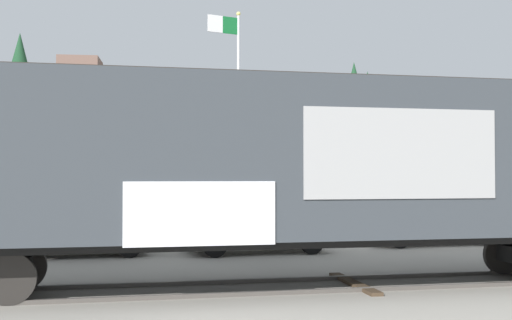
# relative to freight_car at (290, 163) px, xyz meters

# --- Properties ---
(ground_plane) EXTENTS (260.00, 260.00, 0.00)m
(ground_plane) POSITION_rel_freight_car_xyz_m (-0.17, 0.00, -2.49)
(ground_plane) COLOR gray
(track) EXTENTS (59.98, 5.32, 0.08)m
(track) POSITION_rel_freight_car_xyz_m (-1.25, 0.08, -2.45)
(track) COLOR #4C4742
(track) RESTS_ON ground_plane
(freight_car) EXTENTS (17.12, 4.11, 4.31)m
(freight_car) POSITION_rel_freight_car_xyz_m (0.00, 0.00, 0.00)
(freight_car) COLOR #33383D
(freight_car) RESTS_ON ground_plane
(flagpole) EXTENTS (1.45, 0.40, 9.08)m
(flagpole) POSITION_rel_freight_car_xyz_m (1.95, 13.34, 3.14)
(flagpole) COLOR silver
(flagpole) RESTS_ON ground_plane
(hillside) EXTENTS (111.60, 31.72, 17.36)m
(hillside) POSITION_rel_freight_car_xyz_m (-0.26, 68.67, 3.74)
(hillside) COLOR gray
(hillside) RESTS_ON ground_plane
(parked_car_black) EXTENTS (4.08, 1.92, 1.71)m
(parked_car_black) POSITION_rel_freight_car_xyz_m (-4.23, 6.39, -1.65)
(parked_car_black) COLOR black
(parked_car_black) RESTS_ON ground_plane
(parked_car_silver) EXTENTS (4.13, 2.02, 1.72)m
(parked_car_silver) POSITION_rel_freight_car_xyz_m (0.86, 5.84, -1.66)
(parked_car_silver) COLOR #B7BABF
(parked_car_silver) RESTS_ON ground_plane
(parked_car_white) EXTENTS (4.64, 2.03, 1.71)m
(parked_car_white) POSITION_rel_freight_car_xyz_m (6.99, 6.50, -1.64)
(parked_car_white) COLOR silver
(parked_car_white) RESTS_ON ground_plane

